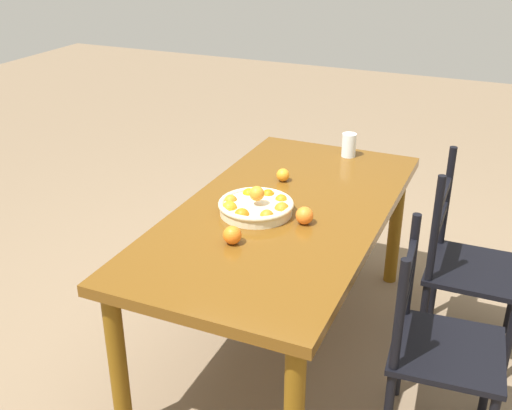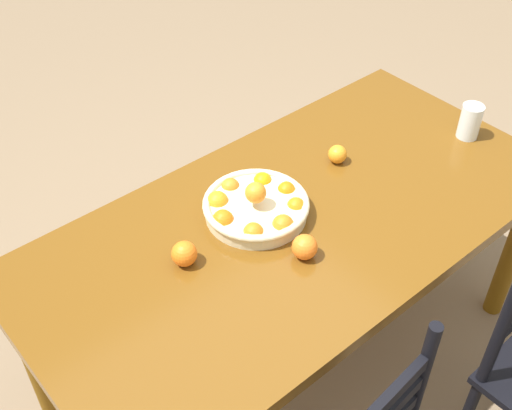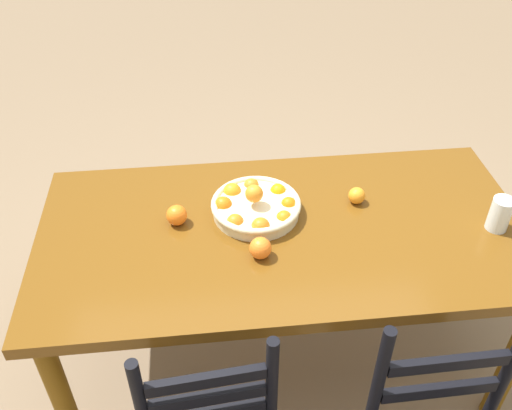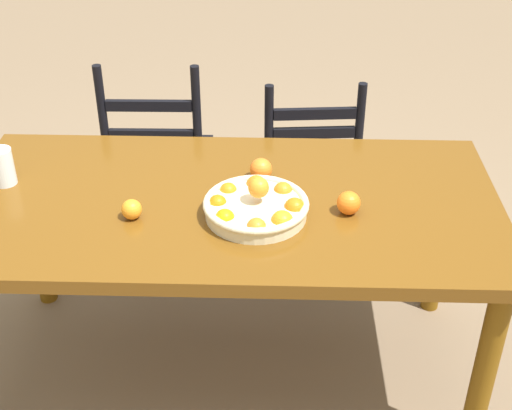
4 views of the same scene
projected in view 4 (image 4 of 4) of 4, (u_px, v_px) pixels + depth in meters
ground_plane at (233, 364)px, 2.73m from camera, size 12.00×12.00×0.00m
dining_table at (229, 221)px, 2.37m from camera, size 1.77×0.88×0.75m
chair_near_window at (308, 170)px, 3.12m from camera, size 0.45×0.45×0.89m
chair_by_cabinet at (160, 162)px, 3.17m from camera, size 0.44×0.44×0.95m
fruit_bowl at (257, 206)px, 2.23m from camera, size 0.33×0.33×0.13m
orange_loose_0 at (261, 169)px, 2.42m from camera, size 0.08×0.08×0.08m
orange_loose_1 at (349, 203)px, 2.24m from camera, size 0.08×0.08×0.08m
orange_loose_2 at (132, 209)px, 2.22m from camera, size 0.06×0.06×0.06m
drinking_glass at (3, 167)px, 2.38m from camera, size 0.08×0.08×0.13m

